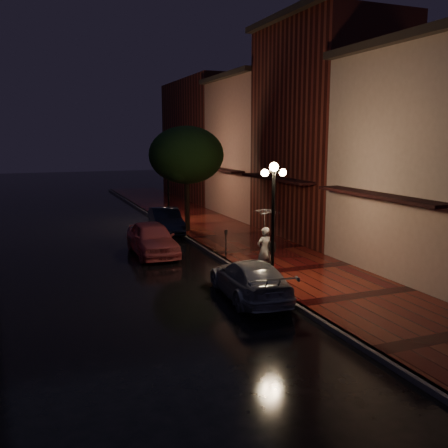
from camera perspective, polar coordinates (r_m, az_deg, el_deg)
name	(u,v)px	position (r m, az deg, el deg)	size (l,w,h in m)	color
ground	(215,256)	(22.63, -1.08, -3.71)	(120.00, 120.00, 0.00)	black
sidewalk	(260,251)	(23.47, 4.08, -3.04)	(4.50, 60.00, 0.15)	#420B0C
curb	(215,255)	(22.61, -1.08, -3.52)	(0.25, 60.00, 0.15)	#595451
storefront_near	(443,166)	(20.75, 23.70, 6.11)	(5.00, 8.00, 8.50)	gray
storefront_mid	(326,134)	(26.96, 11.62, 10.08)	(5.00, 8.00, 11.00)	#511914
storefront_far	(260,149)	(33.96, 4.10, 8.49)	(5.00, 8.00, 9.00)	#8C5951
storefront_extra	(209,141)	(43.18, -1.73, 9.48)	(5.00, 12.00, 10.00)	#511914
streetlamp_near	(273,215)	(17.77, 5.63, 1.03)	(0.96, 0.36, 4.31)	black
streetlamp_far	(168,182)	(30.80, -6.39, 4.77)	(0.96, 0.36, 4.31)	black
street_tree	(187,157)	(27.88, -4.29, 7.66)	(4.16, 4.16, 5.80)	black
pink_car	(152,238)	(22.98, -8.21, -1.65)	(1.80, 4.48, 1.53)	#C55157
navy_car	(166,221)	(28.13, -6.68, 0.38)	(1.49, 4.27, 1.41)	black
silver_car	(250,279)	(16.76, 2.96, -6.31)	(1.82, 4.48, 1.30)	#9A9CA1
woman_with_umbrella	(265,231)	(19.03, 4.68, -0.75)	(1.05, 1.07, 2.53)	silver
parking_meter	(226,241)	(21.58, 0.21, -1.94)	(0.13, 0.11, 1.23)	black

